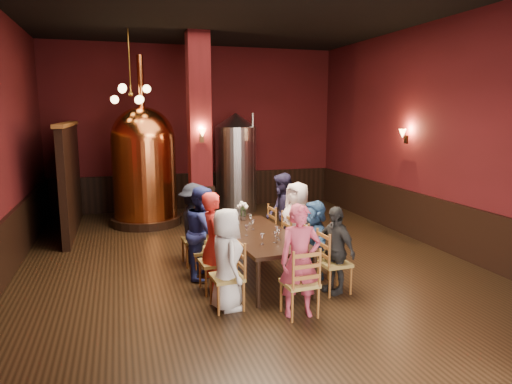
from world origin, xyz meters
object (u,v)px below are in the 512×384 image
object	(u,v)px
dining_table	(259,237)
person_1	(214,242)
person_0	(227,259)
person_2	(203,232)
rose_vase	(243,208)
steel_vessel	(236,163)
copper_kettle	(144,165)

from	to	relation	value
dining_table	person_1	size ratio (longest dim) A/B	1.59
person_0	person_2	distance (m)	1.33
person_1	rose_vase	bearing A→B (deg)	-27.99
person_2	steel_vessel	world-z (taller)	steel_vessel
person_0	rose_vase	xyz separation A→B (m)	(0.78, 2.01, 0.27)
person_2	rose_vase	distance (m)	1.13
person_0	copper_kettle	xyz separation A→B (m)	(-0.78, 5.34, 0.75)
copper_kettle	steel_vessel	world-z (taller)	copper_kettle
steel_vessel	person_1	bearing A→B (deg)	-107.72
dining_table	person_0	bearing A→B (deg)	-130.36
person_0	person_1	world-z (taller)	person_1
person_0	rose_vase	distance (m)	2.18
dining_table	rose_vase	xyz separation A→B (m)	(-0.00, 0.96, 0.29)
copper_kettle	steel_vessel	xyz separation A→B (m)	(2.49, 0.81, -0.12)
dining_table	rose_vase	distance (m)	1.00
copper_kettle	rose_vase	distance (m)	3.70
person_2	copper_kettle	xyz separation A→B (m)	(-0.69, 4.01, 0.70)
person_1	rose_vase	size ratio (longest dim) A/B	4.40
person_1	person_2	distance (m)	0.66
rose_vase	steel_vessel	bearing A→B (deg)	77.37
person_0	copper_kettle	bearing A→B (deg)	5.89
person_0	copper_kettle	size ratio (longest dim) A/B	0.36
dining_table	person_0	distance (m)	1.31
dining_table	person_2	xyz separation A→B (m)	(-0.87, 0.28, 0.08)
dining_table	person_1	distance (m)	0.92
copper_kettle	steel_vessel	bearing A→B (deg)	17.99
steel_vessel	rose_vase	bearing A→B (deg)	-102.63
person_0	steel_vessel	world-z (taller)	steel_vessel
person_2	steel_vessel	distance (m)	5.17
person_0	person_1	xyz separation A→B (m)	(-0.04, 0.67, 0.06)
person_1	copper_kettle	distance (m)	4.78
person_1	rose_vase	world-z (taller)	person_1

